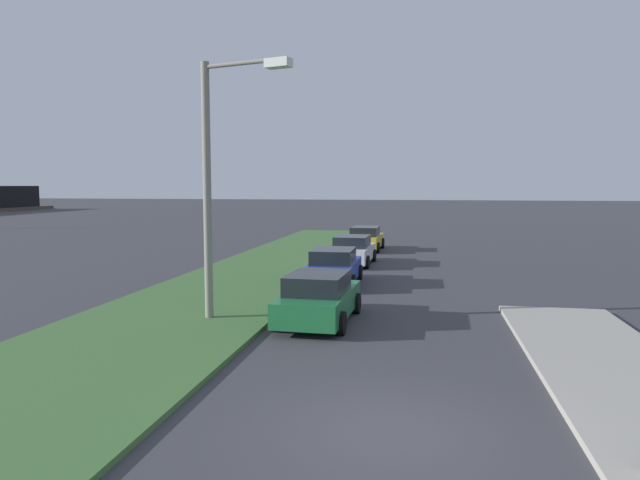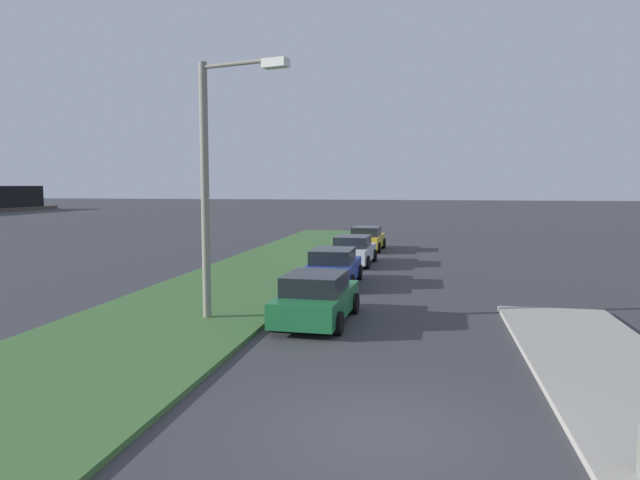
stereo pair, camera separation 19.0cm
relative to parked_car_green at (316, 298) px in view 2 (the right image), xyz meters
name	(u,v)px [view 2 (the right image)]	position (x,y,z in m)	size (l,w,h in m)	color
ground	(384,434)	(-7.33, -2.53, -0.72)	(300.00, 300.00, 0.00)	#38383D
grass_median	(211,297)	(2.67, 4.32, -0.66)	(60.00, 6.00, 0.12)	#3D6633
parked_car_green	(316,298)	(0.00, 0.00, 0.00)	(4.37, 2.15, 1.47)	#1E6B38
parked_car_blue	(333,267)	(6.41, 0.55, 0.00)	(4.32, 2.05, 1.47)	#23389E
parked_car_white	(353,251)	(12.47, 0.53, 0.00)	(4.36, 2.14, 1.47)	silver
parked_car_yellow	(367,239)	(18.99, 0.53, 0.00)	(4.36, 2.13, 1.47)	gold
streetlight	(215,172)	(-0.54, 2.87, 3.67)	(1.02, 2.82, 7.50)	gray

